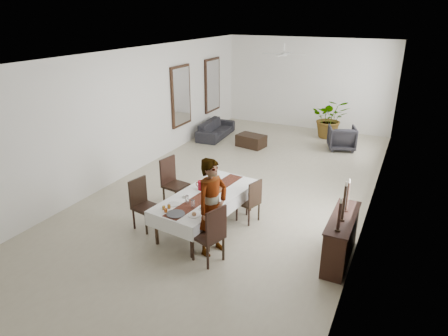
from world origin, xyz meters
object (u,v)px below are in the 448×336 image
(red_pitcher, at_px, (201,185))
(dining_table_top, at_px, (207,196))
(sideboard_body, at_px, (341,239))
(sofa, at_px, (216,129))
(woman, at_px, (212,207))

(red_pitcher, bearing_deg, dining_table_top, -37.68)
(red_pitcher, height_order, sideboard_body, red_pitcher)
(dining_table_top, distance_m, sofa, 6.11)
(dining_table_top, height_order, sofa, dining_table_top)
(dining_table_top, relative_size, red_pitcher, 12.00)
(sofa, bearing_deg, red_pitcher, -160.41)
(woman, bearing_deg, red_pitcher, 57.48)
(red_pitcher, relative_size, sofa, 0.10)
(sideboard_body, bearing_deg, sofa, 133.18)
(woman, bearing_deg, sofa, 45.36)
(dining_table_top, relative_size, woman, 1.24)
(red_pitcher, xyz_separation_m, sofa, (-2.38, 5.35, -0.52))
(woman, xyz_separation_m, sofa, (-3.11, 6.27, -0.62))
(dining_table_top, height_order, woman, woman)
(sideboard_body, distance_m, sofa, 7.62)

